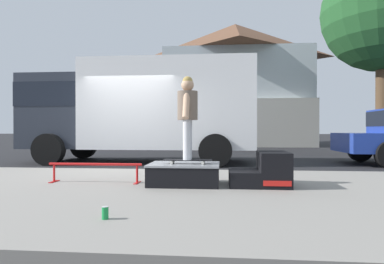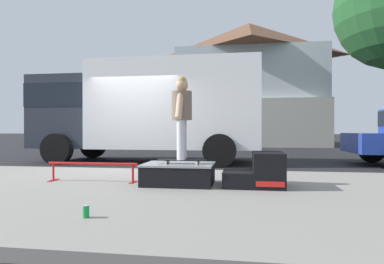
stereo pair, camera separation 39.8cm
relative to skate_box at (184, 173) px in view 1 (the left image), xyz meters
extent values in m
plane|color=black|center=(-1.94, 2.50, -0.30)|extent=(140.00, 140.00, 0.00)
cube|color=gray|center=(-1.94, -0.50, -0.24)|extent=(50.00, 5.00, 0.12)
cube|color=black|center=(0.00, 0.00, -0.01)|extent=(1.11, 0.81, 0.34)
cube|color=gray|center=(0.00, 0.00, 0.14)|extent=(1.13, 0.83, 0.03)
cube|color=black|center=(0.96, 0.00, -0.06)|extent=(0.47, 0.74, 0.24)
cube|color=black|center=(1.42, 0.00, 0.09)|extent=(0.47, 0.74, 0.54)
cube|color=red|center=(1.42, -0.37, -0.09)|extent=(0.41, 0.01, 0.08)
cylinder|color=red|center=(-1.52, 0.06, 0.12)|extent=(1.60, 0.04, 0.04)
cylinder|color=red|center=(-2.24, 0.06, -0.03)|extent=(0.04, 0.04, 0.31)
cube|color=red|center=(-2.24, 0.06, -0.18)|extent=(0.06, 0.28, 0.01)
cylinder|color=red|center=(-0.80, 0.06, -0.03)|extent=(0.04, 0.04, 0.31)
cube|color=red|center=(-0.80, 0.06, -0.18)|extent=(0.06, 0.28, 0.01)
cube|color=black|center=(0.06, -0.03, 0.22)|extent=(0.78, 0.21, 0.02)
cylinder|color=silver|center=(0.31, 0.05, 0.18)|extent=(0.05, 0.03, 0.05)
cylinder|color=silver|center=(0.31, -0.13, 0.18)|extent=(0.05, 0.03, 0.05)
cylinder|color=silver|center=(-0.19, 0.06, 0.18)|extent=(0.05, 0.03, 0.05)
cylinder|color=silver|center=(-0.19, -0.12, 0.18)|extent=(0.05, 0.03, 0.05)
cylinder|color=silver|center=(0.06, 0.05, 0.54)|extent=(0.13, 0.13, 0.64)
cylinder|color=silver|center=(0.06, -0.12, 0.54)|extent=(0.13, 0.13, 0.64)
cylinder|color=#726051|center=(0.06, -0.03, 1.09)|extent=(0.33, 0.33, 0.46)
cylinder|color=tan|center=(0.06, 0.17, 1.08)|extent=(0.10, 0.28, 0.44)
cylinder|color=tan|center=(0.06, -0.24, 1.08)|extent=(0.10, 0.28, 0.44)
sphere|color=tan|center=(0.06, -0.03, 1.43)|extent=(0.20, 0.20, 0.20)
sphere|color=tan|center=(0.06, -0.03, 1.48)|extent=(0.17, 0.17, 0.17)
cylinder|color=#198C3F|center=(-0.55, -2.12, -0.12)|extent=(0.07, 0.07, 0.12)
cylinder|color=silver|center=(-0.55, -2.12, -0.06)|extent=(0.06, 0.06, 0.00)
cube|color=white|center=(-0.96, 4.70, 1.45)|extent=(5.00, 2.35, 2.60)
cube|color=#282D38|center=(-4.41, 4.70, 1.25)|extent=(1.90, 2.16, 2.20)
cube|color=black|center=(-4.41, 4.70, 1.73)|extent=(1.92, 2.19, 0.70)
cylinder|color=black|center=(-4.26, 3.53, 0.15)|extent=(0.90, 0.28, 0.90)
cylinder|color=black|center=(-4.26, 5.88, 0.15)|extent=(0.90, 0.28, 0.90)
cylinder|color=black|center=(0.43, 3.53, 0.15)|extent=(0.90, 0.28, 0.90)
cylinder|color=black|center=(0.43, 5.88, 0.15)|extent=(0.90, 0.28, 0.90)
cube|color=#1E3899|center=(4.63, 4.64, 0.33)|extent=(1.10, 1.85, 0.55)
cylinder|color=black|center=(4.99, 5.57, 0.06)|extent=(0.72, 0.24, 0.72)
cylinder|color=brown|center=(7.01, 8.38, 1.79)|extent=(0.56, 0.56, 4.18)
sphere|color=#235628|center=(7.01, 8.38, 5.42)|extent=(4.76, 4.76, 4.76)
cube|color=silver|center=(1.55, 17.84, 2.70)|extent=(9.00, 7.50, 6.00)
cube|color=#B2ADA3|center=(1.55, 13.84, 1.10)|extent=(9.00, 0.50, 2.80)
pyramid|color=brown|center=(1.55, 17.84, 6.90)|extent=(9.54, 7.95, 2.40)
camera|label=1|loc=(0.61, -5.28, 0.71)|focal=30.65mm
camera|label=2|loc=(1.00, -5.23, 0.71)|focal=30.65mm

